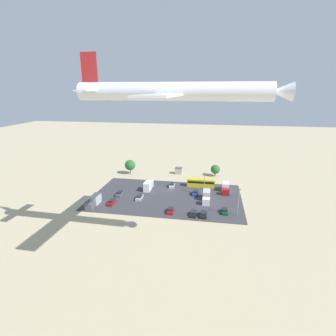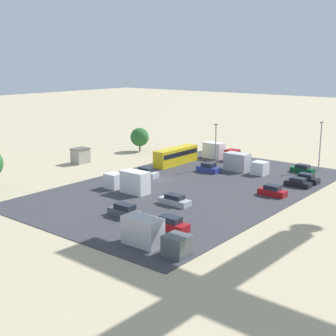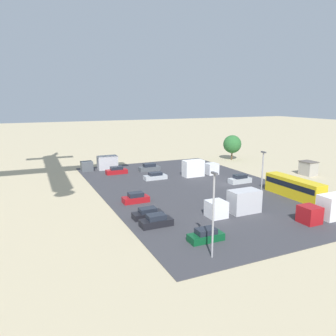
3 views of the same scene
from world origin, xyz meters
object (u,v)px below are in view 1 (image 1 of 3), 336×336
(parked_car_0, at_px, (171,210))
(parked_car_2, at_px, (194,214))
(parked_car_6, at_px, (120,194))
(parked_car_7, at_px, (140,197))
(parked_car_1, at_px, (195,193))
(parked_car_4, at_px, (225,211))
(shed_building, at_px, (179,171))
(parked_car_3, at_px, (112,202))
(bus, at_px, (201,183))
(airplane, at_px, (177,92))
(parked_car_8, at_px, (172,185))
(parked_truck_2, at_px, (94,201))
(parked_truck_1, at_px, (226,188))
(parked_truck_3, at_px, (206,197))
(parked_truck_0, at_px, (148,186))
(parked_car_5, at_px, (204,214))

(parked_car_0, xyz_separation_m, parked_car_2, (-7.27, 0.82, -0.07))
(parked_car_6, xyz_separation_m, parked_car_7, (-8.03, 1.86, -0.09))
(parked_car_1, distance_m, parked_car_4, 16.89)
(shed_building, bearing_deg, parked_car_2, 103.92)
(parked_car_0, xyz_separation_m, parked_car_3, (20.84, -2.84, 0.02))
(bus, relative_size, parked_car_6, 2.29)
(shed_building, height_order, airplane, airplane)
(bus, relative_size, parked_car_7, 2.35)
(parked_car_0, distance_m, parked_car_4, 17.09)
(parked_car_0, relative_size, parked_car_8, 0.92)
(parked_car_1, relative_size, parked_truck_2, 0.50)
(parked_car_0, distance_m, parked_car_8, 22.57)
(parked_car_4, bearing_deg, parked_car_1, 127.30)
(parked_car_8, xyz_separation_m, airplane, (-7.91, 44.97, 36.45))
(parked_car_3, relative_size, parked_truck_2, 0.56)
(parked_car_7, bearing_deg, parked_truck_1, -158.00)
(shed_building, relative_size, parked_car_6, 0.69)
(parked_truck_3, bearing_deg, airplane, 79.82)
(parked_car_2, bearing_deg, bus, -92.05)
(parked_car_0, relative_size, parked_car_2, 1.00)
(bus, bearing_deg, parked_car_6, -63.86)
(parked_truck_0, bearing_deg, parked_truck_2, -130.16)
(parked_car_2, bearing_deg, parked_truck_3, -106.40)
(parked_car_1, distance_m, parked_car_2, 16.82)
(airplane, bearing_deg, parked_car_7, -149.12)
(shed_building, relative_size, bus, 0.30)
(parked_car_8, relative_size, parked_truck_3, 0.55)
(parked_car_7, bearing_deg, parked_car_3, 35.36)
(shed_building, xyz_separation_m, parked_car_4, (-19.72, 37.36, -0.83))
(shed_building, relative_size, parked_truck_1, 0.43)
(parked_car_5, height_order, parked_truck_0, parked_truck_0)
(parked_car_0, height_order, parked_car_5, parked_car_0)
(parked_car_6, bearing_deg, parked_car_4, 168.15)
(parked_car_1, distance_m, parked_truck_0, 18.71)
(parked_car_3, height_order, parked_truck_0, parked_truck_0)
(bus, distance_m, parked_car_3, 36.33)
(parked_car_6, bearing_deg, parked_car_3, 89.44)
(parked_car_4, distance_m, parked_car_7, 30.24)
(parked_truck_2, bearing_deg, airplane, 142.86)
(parked_car_5, bearing_deg, parked_car_7, 157.73)
(parked_truck_1, height_order, parked_truck_2, parked_truck_1)
(parked_car_2, xyz_separation_m, parked_truck_3, (-3.55, -12.05, 0.89))
(parked_truck_2, relative_size, parked_truck_3, 1.01)
(parked_car_4, xyz_separation_m, parked_truck_2, (43.29, 1.59, 0.83))
(parked_car_1, bearing_deg, parked_truck_3, -48.85)
(parked_car_0, height_order, parked_car_4, parked_car_0)
(parked_car_0, relative_size, parked_car_3, 0.90)
(parked_truck_1, relative_size, airplane, 0.19)
(parked_car_7, distance_m, parked_truck_3, 23.72)
(shed_building, distance_m, parked_car_7, 32.86)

